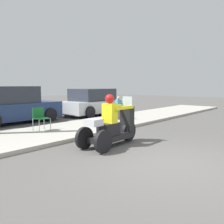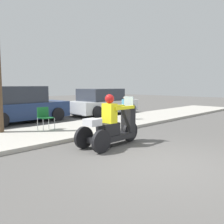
{
  "view_description": "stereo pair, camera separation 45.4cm",
  "coord_description": "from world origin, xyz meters",
  "views": [
    {
      "loc": [
        -4.95,
        -2.56,
        1.76
      ],
      "look_at": [
        0.46,
        1.96,
        0.98
      ],
      "focal_mm": 40.0,
      "sensor_mm": 36.0,
      "label": 1
    },
    {
      "loc": [
        -4.65,
        -2.89,
        1.76
      ],
      "look_at": [
        0.46,
        1.96,
        0.98
      ],
      "focal_mm": 40.0,
      "sensor_mm": 36.0,
      "label": 2
    }
  ],
  "objects": [
    {
      "name": "ground_plane",
      "position": [
        0.0,
        0.0,
        0.0
      ],
      "size": [
        60.0,
        60.0,
        0.0
      ],
      "primitive_type": "plane",
      "color": "#565451"
    },
    {
      "name": "sidewalk_strip",
      "position": [
        0.0,
        4.6,
        0.06
      ],
      "size": [
        28.0,
        2.8,
        0.12
      ],
      "color": "#B2ADA3",
      "rests_on": "ground"
    },
    {
      "name": "motorcycle_trike",
      "position": [
        0.47,
        1.96,
        0.53
      ],
      "size": [
        2.19,
        0.8,
        1.49
      ],
      "color": "black",
      "rests_on": "ground"
    },
    {
      "name": "spectator_end_of_line",
      "position": [
        4.21,
        4.7,
        0.65
      ],
      "size": [
        0.28,
        0.19,
        1.09
      ],
      "color": "#726656",
      "rests_on": "sidewalk_strip"
    },
    {
      "name": "folding_chair_curbside",
      "position": [
        0.13,
        5.02,
        0.62
      ],
      "size": [
        0.5,
        0.5,
        0.82
      ],
      "color": "#A5A8AD",
      "rests_on": "sidewalk_strip"
    },
    {
      "name": "parked_car_lot_far",
      "position": [
        5.47,
        7.5,
        0.71
      ],
      "size": [
        4.24,
        2.07,
        1.51
      ],
      "color": "silver",
      "rests_on": "ground"
    },
    {
      "name": "parked_car_lot_left",
      "position": [
        0.8,
        8.16,
        0.78
      ],
      "size": [
        4.21,
        1.95,
        1.68
      ],
      "color": "navy",
      "rests_on": "ground"
    }
  ]
}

